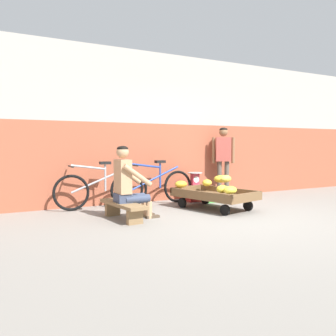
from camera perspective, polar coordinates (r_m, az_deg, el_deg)
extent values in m
plane|color=gray|center=(5.73, 12.17, -8.10)|extent=(80.00, 80.00, 0.00)
cube|color=#A35138|center=(7.78, -0.46, 0.95)|extent=(16.00, 0.30, 1.59)
cube|color=#A8A399|center=(7.86, -0.47, 12.02)|extent=(16.00, 0.30, 1.43)
cube|color=brown|center=(6.65, 7.21, -4.37)|extent=(1.15, 1.59, 0.05)
cube|color=brown|center=(6.34, 4.85, -4.06)|extent=(0.37, 1.41, 0.10)
cube|color=brown|center=(6.94, 9.39, -3.43)|extent=(0.37, 1.41, 0.10)
cube|color=brown|center=(7.11, 2.94, -3.22)|extent=(0.83, 0.23, 0.10)
cube|color=brown|center=(6.20, 12.13, -4.29)|extent=(0.83, 0.23, 0.10)
cylinder|color=black|center=(6.78, 2.22, -5.43)|extent=(0.09, 0.19, 0.18)
cylinder|color=black|center=(7.23, 5.81, -4.88)|extent=(0.09, 0.19, 0.18)
cylinder|color=black|center=(6.11, 8.85, -6.47)|extent=(0.09, 0.19, 0.18)
cylinder|color=black|center=(6.60, 12.33, -5.75)|extent=(0.09, 0.19, 0.18)
ellipsoid|color=yellow|center=(6.02, 9.64, -3.40)|extent=(0.26, 0.21, 0.13)
ellipsoid|color=yellow|center=(7.11, 6.08, -2.30)|extent=(0.30, 0.29, 0.13)
ellipsoid|color=gold|center=(6.83, 2.03, -2.53)|extent=(0.25, 0.19, 0.13)
ellipsoid|color=gold|center=(6.13, 8.46, -3.26)|extent=(0.29, 0.26, 0.13)
ellipsoid|color=gold|center=(6.52, 8.16, -1.70)|extent=(0.28, 0.24, 0.13)
ellipsoid|color=yellow|center=(6.51, 8.90, -1.67)|extent=(0.27, 0.23, 0.13)
cube|color=olive|center=(5.72, -7.01, -5.57)|extent=(0.38, 1.12, 0.05)
cube|color=olive|center=(6.08, -8.60, -6.32)|extent=(0.25, 0.10, 0.22)
cube|color=olive|center=(5.40, -5.18, -7.55)|extent=(0.25, 0.10, 0.22)
cylinder|color=tan|center=(5.97, -3.73, -6.23)|extent=(0.10, 0.10, 0.27)
cube|color=#4C3D2D|center=(6.02, -3.20, -7.26)|extent=(0.22, 0.09, 0.04)
cylinder|color=#38425B|center=(5.86, -5.51, -4.59)|extent=(0.40, 0.13, 0.13)
cylinder|color=tan|center=(5.81, -2.98, -6.50)|extent=(0.10, 0.10, 0.27)
cube|color=#4C3D2D|center=(5.86, -2.44, -7.56)|extent=(0.22, 0.09, 0.04)
cylinder|color=#38425B|center=(5.70, -4.80, -4.82)|extent=(0.40, 0.13, 0.13)
cube|color=#38425B|center=(5.70, -7.02, -4.63)|extent=(0.22, 0.28, 0.14)
cube|color=tan|center=(5.66, -7.04, -1.32)|extent=(0.18, 0.32, 0.52)
cylinder|color=tan|center=(5.91, -6.31, -0.86)|extent=(0.47, 0.08, 0.36)
cylinder|color=tan|center=(5.54, -4.74, -1.15)|extent=(0.47, 0.08, 0.36)
sphere|color=tan|center=(5.64, -7.07, 2.47)|extent=(0.19, 0.19, 0.19)
ellipsoid|color=black|center=(5.64, -7.07, 3.00)|extent=(0.17, 0.17, 0.09)
cube|color=red|center=(7.57, 4.19, -4.03)|extent=(0.36, 0.28, 0.30)
cylinder|color=#28282D|center=(7.55, 4.20, -2.79)|extent=(0.20, 0.20, 0.03)
cube|color=#C6384C|center=(7.54, 4.20, -1.77)|extent=(0.16, 0.10, 0.24)
cylinder|color=white|center=(7.49, 4.43, -1.80)|extent=(0.13, 0.01, 0.13)
cylinder|color=#B2B5BA|center=(7.53, 4.21, -0.74)|extent=(0.30, 0.30, 0.01)
torus|color=black|center=(6.63, -14.82, -3.75)|extent=(0.64, 0.10, 0.64)
torus|color=black|center=(6.87, -6.38, -3.39)|extent=(0.64, 0.10, 0.64)
cylinder|color=#9EA0A5|center=(6.71, -10.54, -1.88)|extent=(1.03, 0.11, 0.43)
cylinder|color=#9EA0A5|center=(6.73, -9.72, -1.51)|extent=(0.04, 0.04, 0.48)
cylinder|color=#9EA0A5|center=(6.64, -12.28, 0.12)|extent=(0.62, 0.08, 0.12)
cube|color=black|center=(6.71, -9.74, 0.78)|extent=(0.21, 0.11, 0.05)
cylinder|color=black|center=(6.58, -14.88, 0.23)|extent=(0.06, 0.48, 0.03)
torus|color=black|center=(6.87, -5.61, -3.39)|extent=(0.64, 0.09, 0.64)
torus|color=black|center=(7.38, 1.52, -2.89)|extent=(0.64, 0.09, 0.64)
cylinder|color=#234299|center=(7.09, -1.92, -1.53)|extent=(1.03, 0.09, 0.43)
cylinder|color=#234299|center=(7.14, -1.23, -1.17)|extent=(0.04, 0.04, 0.48)
cylinder|color=#234299|center=(6.97, -3.38, 0.36)|extent=(0.62, 0.07, 0.12)
cube|color=black|center=(7.12, -1.23, 0.99)|extent=(0.21, 0.11, 0.05)
cylinder|color=black|center=(6.83, -5.63, 0.45)|extent=(0.05, 0.48, 0.03)
cylinder|color=brown|center=(8.09, 9.11, -1.79)|extent=(0.10, 0.10, 0.80)
cylinder|color=brown|center=(8.08, 7.98, -1.79)|extent=(0.10, 0.10, 0.80)
cube|color=#B24C42|center=(8.05, 8.59, 2.89)|extent=(0.38, 0.34, 0.52)
cylinder|color=brown|center=(8.07, 10.08, 2.74)|extent=(0.07, 0.07, 0.56)
cylinder|color=brown|center=(8.03, 7.10, 2.76)|extent=(0.07, 0.07, 0.56)
sphere|color=brown|center=(8.05, 8.62, 5.56)|extent=(0.19, 0.19, 0.19)
ellipsoid|color=black|center=(8.06, 8.62, 5.93)|extent=(0.17, 0.17, 0.09)
cube|color=green|center=(7.42, 6.55, -4.43)|extent=(0.18, 0.12, 0.24)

